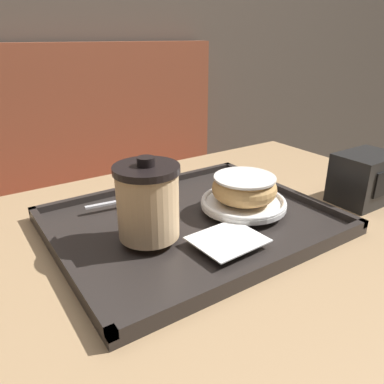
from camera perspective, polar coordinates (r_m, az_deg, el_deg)
The scene contains 9 objects.
booth_bench at distance 1.56m, azimuth -13.50°, elevation -4.89°, with size 1.20×0.44×1.00m.
cafe_table at distance 0.72m, azimuth 2.71°, elevation -16.47°, with size 0.99×0.70×0.72m.
serving_tray at distance 0.64m, azimuth -0.00°, elevation -4.69°, with size 0.45×0.36×0.02m.
napkin_paper at distance 0.56m, azimuth 5.47°, elevation -7.19°, with size 0.11×0.09×0.00m.
coffee_cup_front at distance 0.55m, azimuth -6.83°, elevation -1.32°, with size 0.10×0.10×0.12m.
plate_with_chocolate_donut at distance 0.66m, azimuth 8.06°, elevation -1.68°, with size 0.15×0.15×0.01m.
donut_chocolate_glazed at distance 0.65m, azimuth 8.20°, elevation 0.56°, with size 0.11×0.11×0.04m.
spoon at distance 0.70m, azimuth -7.10°, elevation -0.48°, with size 0.15×0.03×0.01m.
napkin_dispenser at distance 0.79m, azimuth 24.78°, elevation 1.93°, with size 0.12×0.09×0.10m.
Camera 1 is at (-0.34, -0.45, 1.02)m, focal length 35.00 mm.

